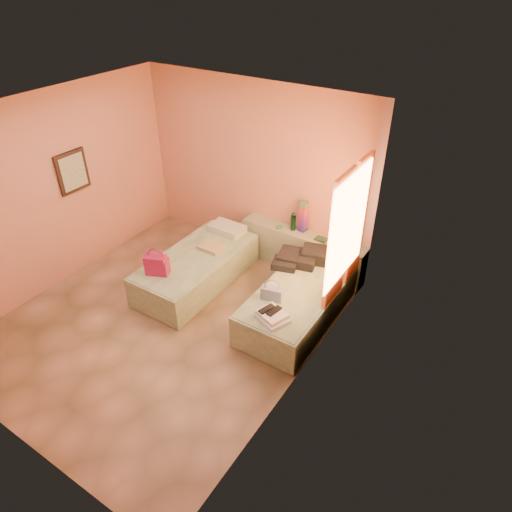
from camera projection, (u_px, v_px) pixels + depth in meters
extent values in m
plane|color=tan|center=(168.00, 319.00, 6.35)|extent=(4.50, 4.50, 0.00)
cube|color=tan|center=(255.00, 171.00, 7.14)|extent=(4.00, 0.02, 2.80)
cube|color=tan|center=(51.00, 194.00, 6.47)|extent=(0.02, 4.50, 2.80)
cube|color=tan|center=(300.00, 288.00, 4.67)|extent=(0.02, 4.50, 2.80)
cube|color=white|center=(139.00, 119.00, 4.79)|extent=(4.00, 4.50, 0.02)
cube|color=#FFDB9E|center=(348.00, 227.00, 5.50)|extent=(0.02, 1.10, 1.40)
cube|color=orange|center=(337.00, 256.00, 5.61)|extent=(0.05, 0.55, 2.20)
cube|color=orange|center=(356.00, 235.00, 6.03)|extent=(0.05, 0.45, 2.20)
cube|color=black|center=(72.00, 172.00, 6.62)|extent=(0.04, 0.50, 0.60)
cube|color=gold|center=(347.00, 192.00, 6.40)|extent=(0.25, 0.04, 0.30)
cube|color=#949D80|center=(302.00, 251.00, 7.20)|extent=(2.05, 0.30, 0.65)
cube|color=#B0C49E|center=(197.00, 269.00, 6.93)|extent=(0.91, 2.00, 0.50)
cube|color=#B0C49E|center=(299.00, 302.00, 6.27)|extent=(0.91, 2.00, 0.50)
cylinder|color=#153B20|center=(293.00, 222.00, 7.04)|extent=(0.10, 0.10, 0.28)
cube|color=#B1154D|center=(303.00, 217.00, 6.95)|extent=(0.13, 0.13, 0.50)
cylinder|color=#488458|center=(279.00, 227.00, 7.15)|extent=(0.11, 0.11, 0.03)
cube|color=#23432B|center=(321.00, 239.00, 6.85)|extent=(0.19, 0.14, 0.03)
cube|color=silver|center=(347.00, 242.00, 6.56)|extent=(0.22, 0.22, 0.27)
cube|color=#B1154D|center=(157.00, 264.00, 6.33)|extent=(0.36, 0.29, 0.29)
cube|color=tan|center=(212.00, 247.00, 6.92)|extent=(0.36, 0.29, 0.06)
cube|color=black|center=(301.00, 258.00, 6.57)|extent=(0.73, 0.73, 0.18)
cube|color=#3B528F|center=(272.00, 294.00, 5.89)|extent=(0.30, 0.18, 0.18)
cube|color=white|center=(273.00, 317.00, 5.57)|extent=(0.44, 0.41, 0.10)
cube|color=black|center=(270.00, 310.00, 5.58)|extent=(0.21, 0.25, 0.02)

